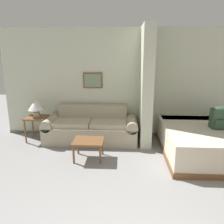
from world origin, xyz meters
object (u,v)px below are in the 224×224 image
at_px(bed, 208,141).
at_px(backpack, 220,117).
at_px(coffee_table, 88,143).
at_px(table_lamp, 36,105).
at_px(couch, 91,128).

height_order(bed, backpack, backpack).
relative_size(coffee_table, table_lamp, 1.42).
xyz_separation_m(couch, table_lamp, (-1.28, -0.03, 0.54)).
xyz_separation_m(table_lamp, bed, (3.76, -0.58, -0.56)).
height_order(coffee_table, bed, bed).
bearing_deg(couch, bed, -13.75).
xyz_separation_m(couch, backpack, (2.65, -0.61, 0.49)).
relative_size(table_lamp, backpack, 0.93).
height_order(table_lamp, bed, table_lamp).
bearing_deg(bed, table_lamp, 171.31).
distance_m(couch, bed, 2.56).
relative_size(couch, coffee_table, 3.70).
height_order(couch, table_lamp, table_lamp).
relative_size(coffee_table, bed, 0.29).
xyz_separation_m(coffee_table, table_lamp, (-1.37, 0.92, 0.51)).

